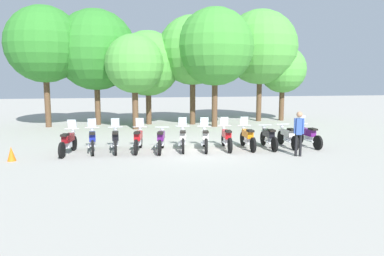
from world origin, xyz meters
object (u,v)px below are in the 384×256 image
at_px(motorcycle_1, 92,140).
at_px(motorcycle_5, 183,138).
at_px(motorcycle_2, 115,139).
at_px(traffic_cone, 11,154).
at_px(tree_6, 260,47).
at_px(tree_2, 134,64).
at_px(tree_4, 193,50).
at_px(tree_7, 283,70).
at_px(motorcycle_3, 138,139).
at_px(motorcycle_6, 205,138).
at_px(motorcycle_9, 268,137).
at_px(motorcycle_7, 226,138).
at_px(motorcycle_8, 247,137).
at_px(motorcycle_10, 287,136).
at_px(motorcycle_0, 68,142).
at_px(person_0, 299,130).
at_px(motorcycle_4, 161,140).
at_px(motorcycle_11, 308,135).
at_px(tree_1, 96,50).
at_px(tree_5, 215,47).
at_px(tree_0, 44,45).
at_px(tree_3, 148,64).

bearing_deg(motorcycle_1, motorcycle_5, -98.37).
relative_size(motorcycle_2, traffic_cone, 3.99).
bearing_deg(tree_6, traffic_cone, -142.41).
relative_size(motorcycle_1, motorcycle_2, 1.00).
bearing_deg(tree_2, motorcycle_1, -106.39).
xyz_separation_m(tree_4, tree_7, (6.73, 1.06, -1.21)).
distance_m(motorcycle_3, motorcycle_5, 1.92).
relative_size(motorcycle_6, motorcycle_9, 0.99).
height_order(motorcycle_7, motorcycle_8, same).
distance_m(motorcycle_1, motorcycle_10, 8.64).
relative_size(motorcycle_0, motorcycle_2, 0.99).
bearing_deg(motorcycle_10, person_0, 168.78).
relative_size(motorcycle_2, person_0, 1.21).
relative_size(motorcycle_4, person_0, 1.20).
relative_size(motorcycle_5, tree_6, 0.28).
distance_m(motorcycle_7, motorcycle_11, 3.83).
xyz_separation_m(motorcycle_0, motorcycle_3, (2.87, 0.11, 0.00)).
distance_m(motorcycle_5, tree_1, 11.12).
bearing_deg(motorcycle_1, motorcycle_2, -97.78).
distance_m(motorcycle_11, person_0, 2.36).
relative_size(motorcycle_6, tree_2, 0.38).
bearing_deg(motorcycle_8, motorcycle_3, 88.08).
height_order(motorcycle_4, motorcycle_11, motorcycle_11).
distance_m(motorcycle_2, person_0, 7.63).
xyz_separation_m(motorcycle_3, motorcycle_10, (6.70, -0.21, -0.01)).
bearing_deg(tree_1, motorcycle_11, -43.36).
distance_m(motorcycle_11, tree_6, 10.78).
bearing_deg(tree_6, motorcycle_1, -139.22).
height_order(motorcycle_9, tree_5, tree_5).
bearing_deg(tree_6, motorcycle_7, -117.22).
xyz_separation_m(motorcycle_7, tree_5, (1.17, 7.31, 4.47)).
relative_size(motorcycle_8, motorcycle_9, 1.00).
xyz_separation_m(motorcycle_9, tree_6, (3.04, 9.72, 4.68)).
bearing_deg(motorcycle_10, tree_0, 54.38).
bearing_deg(tree_1, motorcycle_6, -60.87).
relative_size(motorcycle_7, tree_3, 0.36).
height_order(motorcycle_0, motorcycle_3, same).
height_order(motorcycle_2, tree_5, tree_5).
xyz_separation_m(tree_0, tree_2, (5.41, -1.86, -1.20)).
distance_m(motorcycle_1, person_0, 8.56).
xyz_separation_m(tree_0, tree_1, (3.01, 0.64, -0.25)).
bearing_deg(person_0, motorcycle_6, 80.07).
height_order(tree_3, tree_5, tree_5).
height_order(motorcycle_2, motorcycle_4, motorcycle_2).
bearing_deg(tree_3, motorcycle_4, -89.87).
distance_m(motorcycle_2, tree_5, 10.19).
distance_m(motorcycle_10, tree_2, 10.22).
distance_m(tree_2, tree_6, 9.26).
bearing_deg(motorcycle_5, motorcycle_6, -92.88).
relative_size(tree_6, tree_7, 1.46).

